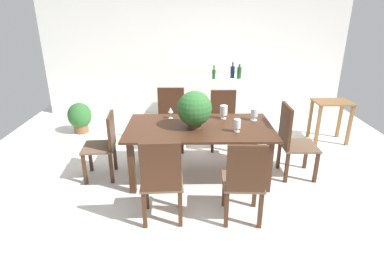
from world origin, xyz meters
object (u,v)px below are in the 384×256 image
chair_far_left (171,115)px  kitchen_counter (224,100)px  side_table (331,112)px  wine_glass (171,110)px  wine_bottle_green (239,73)px  wine_bottle_clear (214,74)px  chair_near_right (244,179)px  crystal_vase_center_near (237,124)px  chair_head_end (105,143)px  crystal_vase_left (224,111)px  crystal_vase_right (254,113)px  chair_foot_end (292,138)px  wine_bottle_amber (232,72)px  chair_near_left (161,179)px  flower_centerpiece (194,109)px  dining_table (199,133)px  chair_far_right (223,116)px  potted_plant_floor (80,117)px

chair_far_left → kitchen_counter: bearing=50.5°
kitchen_counter → side_table: bearing=-30.9°
wine_glass → wine_bottle_green: wine_bottle_green is taller
kitchen_counter → wine_bottle_clear: size_ratio=7.14×
wine_glass → kitchen_counter: size_ratio=0.09×
kitchen_counter → chair_near_right: bearing=-92.9°
crystal_vase_center_near → wine_bottle_clear: bearing=93.0°
chair_head_end → wine_bottle_clear: bearing=136.5°
crystal_vase_left → crystal_vase_right: bearing=-10.2°
chair_foot_end → chair_near_right: (-0.83, -1.03, -0.03)m
chair_foot_end → crystal_vase_right: chair_foot_end is taller
chair_head_end → wine_bottle_amber: (2.00, 2.13, 0.55)m
chair_near_left → crystal_vase_right: bearing=-136.8°
wine_bottle_green → side_table: wine_bottle_green is taller
chair_near_right → chair_near_left: bearing=2.5°
chair_far_left → chair_near_right: size_ratio=1.02×
chair_head_end → flower_centerpiece: (1.21, -0.05, 0.49)m
dining_table → flower_centerpiece: (-0.07, -0.04, 0.35)m
crystal_vase_left → kitchen_counter: bearing=82.8°
chair_far_left → crystal_vase_right: 1.49m
chair_far_right → chair_near_right: 2.05m
chair_foot_end → chair_head_end: chair_foot_end is taller
crystal_vase_center_near → wine_bottle_green: size_ratio=0.61×
crystal_vase_left → wine_bottle_clear: bearing=90.0°
chair_far_left → crystal_vase_left: size_ratio=5.07×
dining_table → side_table: 2.61m
side_table → chair_near_left: bearing=-141.3°
chair_far_right → potted_plant_floor: chair_far_right is taller
chair_far_left → chair_far_right: 0.88m
wine_glass → chair_near_right: bearing=-58.5°
wine_bottle_green → chair_foot_end: bearing=-78.7°
dining_table → flower_centerpiece: bearing=-147.1°
wine_bottle_green → potted_plant_floor: wine_bottle_green is taller
chair_near_left → wine_bottle_amber: 3.40m
side_table → dining_table: bearing=-152.9°
wine_glass → crystal_vase_right: bearing=-5.1°
wine_bottle_clear → wine_bottle_amber: size_ratio=0.86×
chair_near_left → crystal_vase_left: size_ratio=5.09×
crystal_vase_center_near → wine_bottle_amber: size_ratio=0.56×
chair_head_end → wine_bottle_clear: size_ratio=3.50×
chair_head_end → kitchen_counter: kitchen_counter is taller
flower_centerpiece → crystal_vase_right: flower_centerpiece is taller
flower_centerpiece → crystal_vase_center_near: flower_centerpiece is taller
wine_bottle_clear → dining_table: bearing=-99.8°
wine_glass → kitchen_counter: bearing=62.3°
chair_far_right → wine_bottle_amber: 1.26m
dining_table → chair_foot_end: 1.26m
chair_far_left → chair_far_right: chair_far_left is taller
crystal_vase_center_near → flower_centerpiece: bearing=163.4°
chair_near_left → dining_table: bearing=-115.7°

